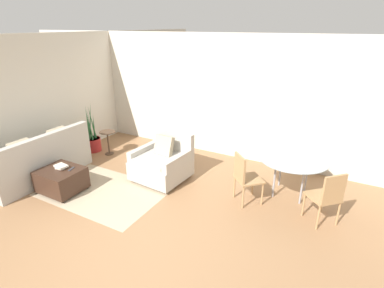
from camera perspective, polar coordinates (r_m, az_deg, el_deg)
name	(u,v)px	position (r m, az deg, el deg)	size (l,w,h in m)	color
ground_plane	(127,239)	(4.66, -12.23, -17.34)	(20.00, 20.00, 0.00)	#936B47
wall_back	(225,98)	(6.84, 6.40, 8.78)	(12.00, 0.06, 2.75)	beige
wall_left	(49,100)	(7.31, -25.62, 7.63)	(0.06, 12.00, 2.75)	beige
area_rug	(103,192)	(5.89, -16.56, -8.69)	(2.21, 1.48, 0.01)	tan
couch	(39,163)	(6.74, -27.10, -3.20)	(0.83, 2.04, 0.96)	#B2ADA3
armchair	(162,163)	(5.98, -5.69, -3.53)	(1.05, 1.02, 0.91)	#B2ADA3
ottoman	(61,179)	(6.07, -23.61, -6.21)	(0.74, 0.67, 0.44)	#382319
book_stack	(61,167)	(6.01, -23.67, -3.95)	(0.25, 0.19, 0.06)	beige
tv_remote_primary	(71,169)	(5.92, -21.98, -4.42)	(0.08, 0.17, 0.01)	#333338
potted_plant	(93,141)	(7.71, -18.41, 0.53)	(0.38, 0.38, 1.20)	maroon
side_table	(108,139)	(7.34, -15.74, 1.01)	(0.37, 0.37, 0.57)	#4C3828
dining_table	(293,162)	(5.57, 18.67, -3.21)	(1.21, 1.21, 0.72)	#99A8AD
dining_chair_near_left	(245,176)	(5.19, 9.98, -5.93)	(0.59, 0.59, 0.90)	tan
dining_chair_near_right	(328,195)	(5.00, 24.40, -8.86)	(0.59, 0.59, 0.90)	tan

